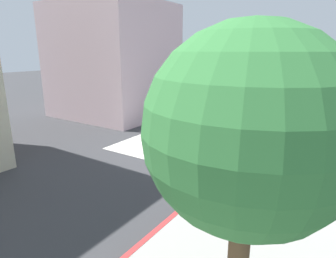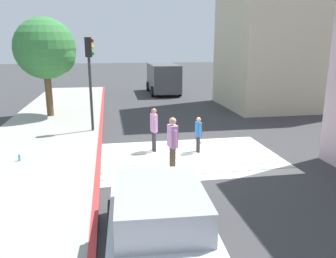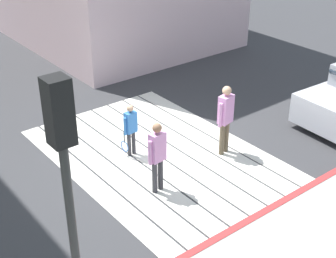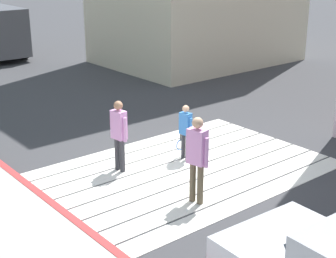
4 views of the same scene
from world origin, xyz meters
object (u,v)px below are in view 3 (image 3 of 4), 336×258
(pedestrian_adult_lead, at_px, (225,115))
(pedestrian_child_with_racket, at_px, (130,127))
(traffic_light_corner, at_px, (65,169))
(pedestrian_adult_trailing, at_px, (157,153))

(pedestrian_adult_lead, height_order, pedestrian_child_with_racket, pedestrian_adult_lead)
(traffic_light_corner, height_order, pedestrian_child_with_racket, traffic_light_corner)
(traffic_light_corner, bearing_deg, pedestrian_child_with_racket, -42.07)
(traffic_light_corner, bearing_deg, pedestrian_adult_trailing, -53.27)
(traffic_light_corner, xyz_separation_m, pedestrian_adult_trailing, (2.38, -3.19, -2.07))
(pedestrian_adult_trailing, relative_size, pedestrian_child_with_racket, 1.23)
(pedestrian_adult_lead, bearing_deg, traffic_light_corner, 116.07)
(pedestrian_adult_lead, distance_m, pedestrian_child_with_racket, 2.29)
(pedestrian_adult_lead, bearing_deg, pedestrian_adult_trailing, 97.17)
(pedestrian_child_with_racket, bearing_deg, pedestrian_adult_lead, -125.59)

